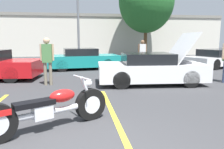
{
  "coord_description": "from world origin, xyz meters",
  "views": [
    {
      "loc": [
        -0.02,
        -2.91,
        1.77
      ],
      "look_at": [
        0.86,
        2.99,
        0.8
      ],
      "focal_mm": 35.0,
      "sensor_mm": 36.0,
      "label": 1
    }
  ],
  "objects_px": {
    "motorcycle": "(49,109)",
    "tree_background": "(146,1)",
    "spectator_near_motorcycle": "(47,57)",
    "parked_car_mid_right_row": "(83,59)",
    "spectator_by_show_car": "(142,52)",
    "show_car_hood_open": "(151,69)",
    "parked_car_right_row": "(219,58)"
  },
  "relations": [
    {
      "from": "motorcycle",
      "to": "tree_background",
      "type": "bearing_deg",
      "value": 37.95
    },
    {
      "from": "tree_background",
      "to": "spectator_near_motorcycle",
      "type": "relative_size",
      "value": 4.49
    },
    {
      "from": "parked_car_mid_right_row",
      "to": "spectator_by_show_car",
      "type": "bearing_deg",
      "value": -19.59
    },
    {
      "from": "motorcycle",
      "to": "parked_car_mid_right_row",
      "type": "distance_m",
      "value": 8.97
    },
    {
      "from": "spectator_near_motorcycle",
      "to": "motorcycle",
      "type": "bearing_deg",
      "value": -82.15
    },
    {
      "from": "show_car_hood_open",
      "to": "motorcycle",
      "type": "bearing_deg",
      "value": -126.77
    },
    {
      "from": "tree_background",
      "to": "show_car_hood_open",
      "type": "xyz_separation_m",
      "value": [
        -3.44,
        -12.05,
        -4.66
      ]
    },
    {
      "from": "tree_background",
      "to": "spectator_by_show_car",
      "type": "bearing_deg",
      "value": -108.23
    },
    {
      "from": "spectator_near_motorcycle",
      "to": "parked_car_mid_right_row",
      "type": "bearing_deg",
      "value": 72.62
    },
    {
      "from": "parked_car_right_row",
      "to": "spectator_by_show_car",
      "type": "height_order",
      "value": "spectator_by_show_car"
    },
    {
      "from": "motorcycle",
      "to": "parked_car_right_row",
      "type": "distance_m",
      "value": 12.82
    },
    {
      "from": "spectator_near_motorcycle",
      "to": "spectator_by_show_car",
      "type": "distance_m",
      "value": 6.14
    },
    {
      "from": "tree_background",
      "to": "spectator_near_motorcycle",
      "type": "height_order",
      "value": "tree_background"
    },
    {
      "from": "motorcycle",
      "to": "parked_car_mid_right_row",
      "type": "bearing_deg",
      "value": 55.86
    },
    {
      "from": "parked_car_mid_right_row",
      "to": "parked_car_right_row",
      "type": "xyz_separation_m",
      "value": [
        8.68,
        -0.32,
        -0.05
      ]
    },
    {
      "from": "parked_car_mid_right_row",
      "to": "motorcycle",
      "type": "bearing_deg",
      "value": -101.94
    },
    {
      "from": "parked_car_mid_right_row",
      "to": "parked_car_right_row",
      "type": "distance_m",
      "value": 8.68
    },
    {
      "from": "parked_car_right_row",
      "to": "show_car_hood_open",
      "type": "bearing_deg",
      "value": -162.69
    },
    {
      "from": "show_car_hood_open",
      "to": "parked_car_mid_right_row",
      "type": "distance_m",
      "value": 5.54
    },
    {
      "from": "parked_car_right_row",
      "to": "spectator_by_show_car",
      "type": "bearing_deg",
      "value": 165.4
    },
    {
      "from": "show_car_hood_open",
      "to": "spectator_near_motorcycle",
      "type": "distance_m",
      "value": 4.08
    },
    {
      "from": "tree_background",
      "to": "parked_car_mid_right_row",
      "type": "height_order",
      "value": "tree_background"
    },
    {
      "from": "tree_background",
      "to": "spectator_near_motorcycle",
      "type": "distance_m",
      "value": 14.5
    },
    {
      "from": "spectator_near_motorcycle",
      "to": "show_car_hood_open",
      "type": "bearing_deg",
      "value": -4.95
    },
    {
      "from": "tree_background",
      "to": "parked_car_right_row",
      "type": "relative_size",
      "value": 1.62
    },
    {
      "from": "parked_car_mid_right_row",
      "to": "spectator_by_show_car",
      "type": "height_order",
      "value": "spectator_by_show_car"
    },
    {
      "from": "tree_background",
      "to": "motorcycle",
      "type": "distance_m",
      "value": 18.16
    },
    {
      "from": "tree_background",
      "to": "parked_car_right_row",
      "type": "distance_m",
      "value": 9.23
    },
    {
      "from": "motorcycle",
      "to": "spectator_near_motorcycle",
      "type": "height_order",
      "value": "spectator_near_motorcycle"
    },
    {
      "from": "parked_car_right_row",
      "to": "tree_background",
      "type": "bearing_deg",
      "value": 89.66
    },
    {
      "from": "spectator_by_show_car",
      "to": "motorcycle",
      "type": "bearing_deg",
      "value": -117.57
    },
    {
      "from": "parked_car_mid_right_row",
      "to": "spectator_by_show_car",
      "type": "xyz_separation_m",
      "value": [
        3.44,
        -0.79,
        0.43
      ]
    }
  ]
}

